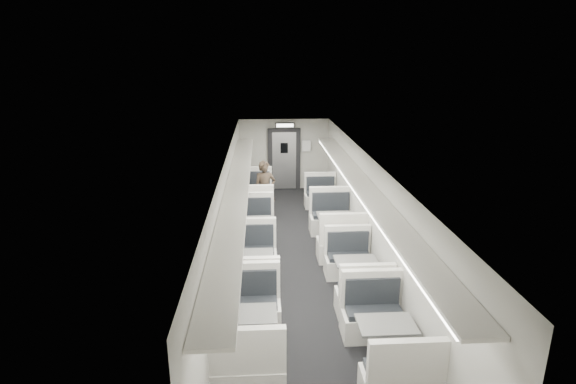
{
  "coord_description": "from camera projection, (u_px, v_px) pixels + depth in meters",
  "views": [
    {
      "loc": [
        -0.77,
        -8.92,
        4.43
      ],
      "look_at": [
        -0.14,
        1.49,
        1.25
      ],
      "focal_mm": 28.0,
      "sensor_mm": 36.0,
      "label": 1
    }
  ],
  "objects": [
    {
      "name": "booth_left_b",
      "position": [
        253.0,
        234.0,
        10.65
      ],
      "size": [
        1.02,
        2.07,
        1.11
      ],
      "color": "white",
      "rests_on": "room"
    },
    {
      "name": "booth_left_a",
      "position": [
        254.0,
        201.0,
        12.96
      ],
      "size": [
        1.08,
        2.18,
        1.17
      ],
      "color": "white",
      "rests_on": "room"
    },
    {
      "name": "booth_right_a",
      "position": [
        324.0,
        203.0,
        12.9
      ],
      "size": [
        0.96,
        1.95,
        1.04
      ],
      "color": "white",
      "rests_on": "room"
    },
    {
      "name": "luggage_rack_left",
      "position": [
        238.0,
        187.0,
        8.94
      ],
      "size": [
        0.46,
        10.4,
        0.09
      ],
      "color": "white",
      "rests_on": "room"
    },
    {
      "name": "room",
      "position": [
        299.0,
        214.0,
        9.51
      ],
      "size": [
        3.24,
        12.24,
        2.64
      ],
      "color": "black",
      "rests_on": "ground"
    },
    {
      "name": "booth_left_c",
      "position": [
        252.0,
        271.0,
        8.81
      ],
      "size": [
        1.03,
        2.1,
        1.12
      ],
      "color": "white",
      "rests_on": "room"
    },
    {
      "name": "window_b",
      "position": [
        231.0,
        192.0,
        10.52
      ],
      "size": [
        0.02,
        1.18,
        0.84
      ],
      "primitive_type": "cube",
      "color": "black",
      "rests_on": "room"
    },
    {
      "name": "luggage_rack_right",
      "position": [
        361.0,
        185.0,
        9.08
      ],
      "size": [
        0.46,
        10.4,
        0.09
      ],
      "color": "white",
      "rests_on": "room"
    },
    {
      "name": "window_a",
      "position": [
        236.0,
        169.0,
        12.62
      ],
      "size": [
        0.02,
        1.18,
        0.84
      ],
      "primitive_type": "cube",
      "color": "black",
      "rests_on": "room"
    },
    {
      "name": "wall_notice",
      "position": [
        306.0,
        146.0,
        15.12
      ],
      "size": [
        0.32,
        0.02,
        0.4
      ],
      "primitive_type": "cube",
      "color": "white",
      "rests_on": "room"
    },
    {
      "name": "booth_right_d",
      "position": [
        385.0,
        344.0,
        6.6
      ],
      "size": [
        1.01,
        2.04,
        1.09
      ],
      "color": "white",
      "rests_on": "room"
    },
    {
      "name": "booth_right_c",
      "position": [
        355.0,
        276.0,
        8.65
      ],
      "size": [
        0.97,
        1.97,
        1.05
      ],
      "color": "white",
      "rests_on": "room"
    },
    {
      "name": "window_c",
      "position": [
        224.0,
        227.0,
        8.42
      ],
      "size": [
        0.02,
        1.18,
        0.84
      ],
      "primitive_type": "cube",
      "color": "black",
      "rests_on": "room"
    },
    {
      "name": "booth_right_b",
      "position": [
        336.0,
        230.0,
        10.83
      ],
      "size": [
        1.09,
        2.21,
        1.18
      ],
      "color": "white",
      "rests_on": "room"
    },
    {
      "name": "window_d",
      "position": [
        213.0,
        283.0,
        6.32
      ],
      "size": [
        0.02,
        1.18,
        0.84
      ],
      "primitive_type": "cube",
      "color": "black",
      "rests_on": "room"
    },
    {
      "name": "exit_sign",
      "position": [
        285.0,
        125.0,
        14.39
      ],
      "size": [
        0.62,
        0.12,
        0.16
      ],
      "color": "black",
      "rests_on": "room"
    },
    {
      "name": "vestibule_door",
      "position": [
        284.0,
        160.0,
        15.22
      ],
      "size": [
        1.1,
        0.13,
        2.1
      ],
      "color": "black",
      "rests_on": "room"
    },
    {
      "name": "passenger",
      "position": [
        265.0,
        191.0,
        12.44
      ],
      "size": [
        0.65,
        0.47,
        1.67
      ],
      "primitive_type": "imported",
      "rotation": [
        0.0,
        0.0,
        0.12
      ],
      "color": "black",
      "rests_on": "room"
    },
    {
      "name": "booth_left_d",
      "position": [
        249.0,
        333.0,
        6.84
      ],
      "size": [
        1.02,
        2.06,
        1.1
      ],
      "color": "white",
      "rests_on": "room"
    }
  ]
}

